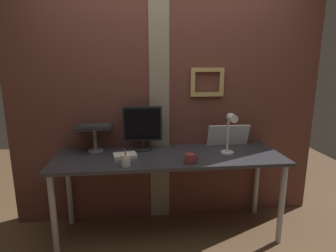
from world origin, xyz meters
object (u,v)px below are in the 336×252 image
pen_cup (126,160)px  coffee_mug (190,159)px  desk_lamp (230,129)px  monitor (142,126)px  laptop (95,119)px  whiteboard_panel (228,135)px

pen_cup → coffee_mug: 0.53m
coffee_mug → pen_cup: bearing=-179.9°
desk_lamp → pen_cup: bearing=-169.6°
monitor → desk_lamp: 0.81m
laptop → whiteboard_panel: bearing=-1.6°
monitor → whiteboard_panel: bearing=2.3°
monitor → desk_lamp: monitor is taller
monitor → whiteboard_panel: (0.86, 0.03, -0.13)m
coffee_mug → desk_lamp: bearing=23.2°
monitor → whiteboard_panel: size_ratio=1.01×
desk_lamp → pen_cup: 0.95m
pen_cup → coffee_mug: pen_cup is taller
monitor → coffee_mug: monitor is taller
whiteboard_panel → pen_cup: bearing=-155.5°
laptop → coffee_mug: (0.83, -0.49, -0.26)m
desk_lamp → pen_cup: (-0.92, -0.17, -0.19)m
monitor → coffee_mug: size_ratio=3.61×
laptop → desk_lamp: bearing=-14.8°
laptop → pen_cup: 0.63m
monitor → pen_cup: bearing=-109.0°
monitor → pen_cup: size_ratio=2.91×
whiteboard_panel → pen_cup: size_ratio=2.88×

